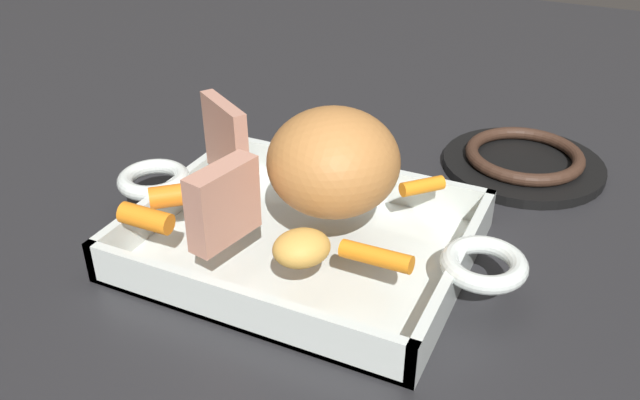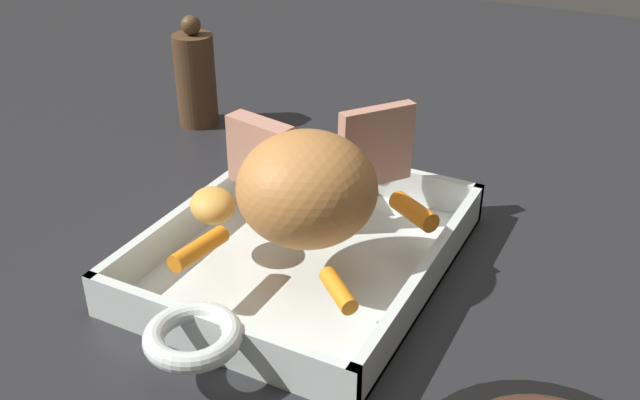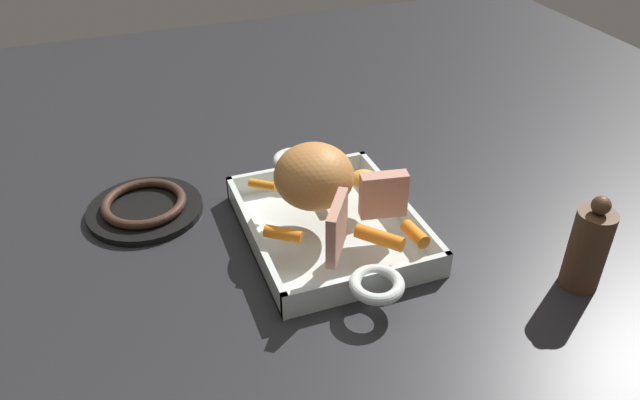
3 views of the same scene
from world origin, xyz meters
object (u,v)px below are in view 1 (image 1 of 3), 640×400
object	(u,v)px
roasting_dish	(303,239)
roast_slice_thin	(226,140)
roast_slice_thick	(223,204)
baby_carrot_northeast	(300,153)
baby_carrot_southeast	(188,194)
pork_roast	(333,162)
baby_carrot_center_right	(422,186)
baby_carrot_southwest	(376,256)
baby_carrot_center_left	(146,218)
stove_burner_rear	(523,161)
potato_near_roast	(302,248)

from	to	relation	value
roasting_dish	roast_slice_thin	world-z (taller)	roast_slice_thin
roast_slice_thin	roast_slice_thick	xyz separation A→B (m)	(0.06, -0.10, -0.01)
baby_carrot_northeast	baby_carrot_southeast	size ratio (longest dim) A/B	0.77
pork_roast	baby_carrot_center_right	xyz separation A→B (m)	(0.07, 0.06, -0.04)
baby_carrot_southwest	baby_carrot_center_left	bearing A→B (deg)	-170.06
pork_roast	stove_burner_rear	bearing A→B (deg)	61.06
roast_slice_thick	baby_carrot_southeast	distance (m)	0.08
roast_slice_thick	baby_carrot_center_right	size ratio (longest dim) A/B	1.55
pork_roast	roast_slice_thin	xyz separation A→B (m)	(-0.12, 0.01, -0.01)
roasting_dish	baby_carrot_center_right	world-z (taller)	baby_carrot_center_right
baby_carrot_southeast	potato_near_roast	world-z (taller)	potato_near_roast
baby_carrot_northeast	baby_carrot_southeast	bearing A→B (deg)	-114.83
baby_carrot_northeast	baby_carrot_southwest	distance (m)	0.19
roast_slice_thin	baby_carrot_southwest	xyz separation A→B (m)	(0.19, -0.08, -0.03)
baby_carrot_southwest	roast_slice_thick	bearing A→B (deg)	-171.60
baby_carrot_southwest	potato_near_roast	distance (m)	0.06
pork_roast	potato_near_roast	xyz separation A→B (m)	(0.01, -0.09, -0.03)
roast_slice_thin	baby_carrot_southeast	distance (m)	0.07
baby_carrot_southeast	potato_near_roast	distance (m)	0.14
roast_slice_thin	baby_carrot_center_left	bearing A→B (deg)	-97.31
roast_slice_thin	potato_near_roast	distance (m)	0.17
baby_carrot_center_left	stove_burner_rear	distance (m)	0.44
baby_carrot_northeast	pork_roast	bearing A→B (deg)	-45.71
roast_slice_thin	baby_carrot_center_right	size ratio (longest dim) A/B	1.78
baby_carrot_center_left	baby_carrot_northeast	distance (m)	0.18
pork_roast	baby_carrot_center_left	bearing A→B (deg)	-143.16
baby_carrot_center_left	baby_carrot_southwest	size ratio (longest dim) A/B	0.78
roast_slice_thick	roast_slice_thin	bearing A→B (deg)	120.99
baby_carrot_southeast	roasting_dish	bearing A→B (deg)	18.62
roasting_dish	baby_carrot_center_right	bearing A→B (deg)	41.11
roast_slice_thick	potato_near_roast	world-z (taller)	roast_slice_thick
baby_carrot_southeast	baby_carrot_center_left	bearing A→B (deg)	-100.00
baby_carrot_northeast	baby_carrot_southwest	size ratio (longest dim) A/B	0.87
potato_near_roast	baby_carrot_center_left	bearing A→B (deg)	-175.59
stove_burner_rear	roast_slice_thick	bearing A→B (deg)	-121.04
baby_carrot_northeast	roast_slice_thin	bearing A→B (deg)	-130.19
roast_slice_thick	baby_carrot_southeast	world-z (taller)	roast_slice_thick
roasting_dish	stove_burner_rear	size ratio (longest dim) A/B	2.25
baby_carrot_southwest	pork_roast	bearing A→B (deg)	136.03
baby_carrot_northeast	stove_burner_rear	xyz separation A→B (m)	(0.20, 0.17, -0.04)
stove_burner_rear	potato_near_roast	bearing A→B (deg)	-110.09
roasting_dish	potato_near_roast	distance (m)	0.09
pork_roast	baby_carrot_center_left	xyz separation A→B (m)	(-0.14, -0.10, -0.04)
baby_carrot_southwest	roast_slice_thin	bearing A→B (deg)	157.89
baby_carrot_northeast	baby_carrot_southwest	bearing A→B (deg)	-44.86
pork_roast	baby_carrot_southwest	distance (m)	0.10
roasting_dish	potato_near_roast	size ratio (longest dim) A/B	8.54
roast_slice_thick	baby_carrot_northeast	world-z (taller)	roast_slice_thick
baby_carrot_center_right	pork_roast	bearing A→B (deg)	-136.70
potato_near_roast	stove_burner_rear	xyz separation A→B (m)	(0.12, 0.33, -0.05)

